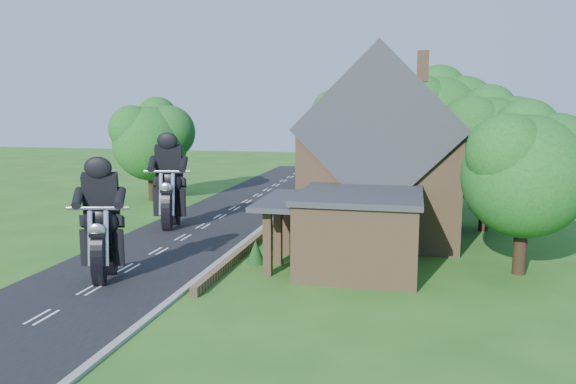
% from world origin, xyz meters
% --- Properties ---
extents(ground, '(120.00, 120.00, 0.00)m').
position_xyz_m(ground, '(0.00, 0.00, 0.00)').
color(ground, '#285B19').
rests_on(ground, ground).
extents(road, '(7.00, 80.00, 0.02)m').
position_xyz_m(road, '(0.00, 0.00, 0.01)').
color(road, black).
rests_on(road, ground).
extents(kerb, '(0.30, 80.00, 0.12)m').
position_xyz_m(kerb, '(3.65, 0.00, 0.06)').
color(kerb, gray).
rests_on(kerb, ground).
extents(garden_wall, '(0.30, 22.00, 0.40)m').
position_xyz_m(garden_wall, '(4.30, 5.00, 0.20)').
color(garden_wall, brown).
rests_on(garden_wall, ground).
extents(house, '(9.54, 8.64, 10.24)m').
position_xyz_m(house, '(10.49, 6.00, 4.34)').
color(house, brown).
rests_on(house, ground).
extents(annex, '(7.05, 5.94, 3.44)m').
position_xyz_m(annex, '(9.87, -0.80, 1.77)').
color(annex, brown).
rests_on(annex, ground).
extents(tree_annex_side, '(5.64, 5.20, 7.48)m').
position_xyz_m(tree_annex_side, '(17.13, 0.10, 4.69)').
color(tree_annex_side, black).
rests_on(tree_annex_side, ground).
extents(tree_house_right, '(6.51, 6.00, 8.40)m').
position_xyz_m(tree_house_right, '(16.65, 8.62, 5.19)').
color(tree_house_right, black).
rests_on(tree_house_right, ground).
extents(tree_behind_house, '(7.81, 7.20, 10.08)m').
position_xyz_m(tree_behind_house, '(14.18, 16.14, 6.23)').
color(tree_behind_house, black).
rests_on(tree_behind_house, ground).
extents(tree_behind_left, '(6.94, 6.40, 9.16)m').
position_xyz_m(tree_behind_left, '(8.16, 17.13, 5.73)').
color(tree_behind_left, black).
rests_on(tree_behind_left, ground).
extents(tree_far_road, '(6.08, 5.60, 7.84)m').
position_xyz_m(tree_far_road, '(-6.86, 14.11, 4.84)').
color(tree_far_road, black).
rests_on(tree_far_road, ground).
extents(shrub_a, '(0.90, 0.90, 1.10)m').
position_xyz_m(shrub_a, '(5.30, -1.00, 0.55)').
color(shrub_a, '#103313').
rests_on(shrub_a, ground).
extents(shrub_b, '(0.90, 0.90, 1.10)m').
position_xyz_m(shrub_b, '(5.30, 1.50, 0.55)').
color(shrub_b, '#103313').
rests_on(shrub_b, ground).
extents(shrub_c, '(0.90, 0.90, 1.10)m').
position_xyz_m(shrub_c, '(5.30, 4.00, 0.55)').
color(shrub_c, '#103313').
rests_on(shrub_c, ground).
extents(shrub_d, '(0.90, 0.90, 1.10)m').
position_xyz_m(shrub_d, '(5.30, 9.00, 0.55)').
color(shrub_d, '#103313').
rests_on(shrub_d, ground).
extents(shrub_e, '(0.90, 0.90, 1.10)m').
position_xyz_m(shrub_e, '(5.30, 11.50, 0.55)').
color(shrub_e, '#103313').
rests_on(shrub_e, ground).
extents(shrub_f, '(0.90, 0.90, 1.10)m').
position_xyz_m(shrub_f, '(5.30, 14.00, 0.55)').
color(shrub_f, '#103313').
rests_on(shrub_f, ground).
extents(motorcycle_lead, '(0.82, 1.71, 1.55)m').
position_xyz_m(motorcycle_lead, '(-0.07, -4.84, 0.77)').
color(motorcycle_lead, black).
rests_on(motorcycle_lead, ground).
extents(motorcycle_follow, '(0.74, 1.86, 1.69)m').
position_xyz_m(motorcycle_follow, '(-1.66, 5.10, 0.84)').
color(motorcycle_follow, black).
rests_on(motorcycle_follow, ground).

